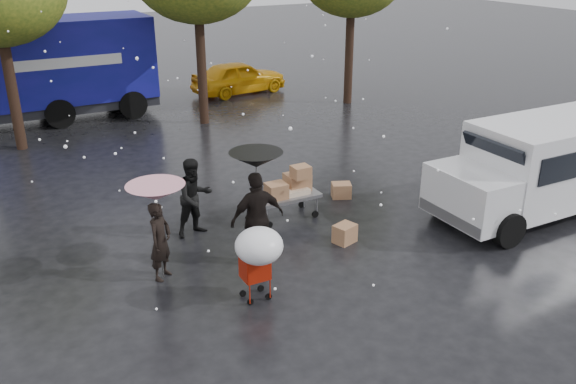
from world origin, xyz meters
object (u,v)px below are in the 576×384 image
person_pink (160,241)px  yellow_taxi (239,77)px  blue_truck (39,71)px  vendor_cart (289,188)px  shopping_cart (258,249)px  person_black (257,218)px  white_van (539,167)px

person_pink → yellow_taxi: bearing=18.2°
blue_truck → yellow_taxi: (7.75, 0.56, -1.08)m
vendor_cart → blue_truck: size_ratio=0.18×
shopping_cart → person_pink: bearing=127.0°
person_black → yellow_taxi: 14.44m
shopping_cart → white_van: size_ratio=0.30×
person_black → blue_truck: size_ratio=0.23×
person_black → vendor_cart: size_ratio=1.26×
person_black → shopping_cart: person_black is taller
blue_truck → yellow_taxi: size_ratio=2.10×
vendor_cart → white_van: bearing=-25.8°
person_pink → vendor_cart: size_ratio=1.02×
vendor_cart → blue_truck: bearing=108.6°
vendor_cart → yellow_taxi: 12.42m
person_pink → blue_truck: blue_truck is taller
person_pink → shopping_cart: 2.09m
person_black → white_van: size_ratio=0.39×
yellow_taxi → vendor_cart: bearing=154.4°
blue_truck → yellow_taxi: blue_truck is taller
white_van → blue_truck: blue_truck is taller
shopping_cart → yellow_taxi: 15.94m
blue_truck → white_van: bearing=-56.9°
person_black → vendor_cart: bearing=-134.6°
person_pink → person_black: bearing=-51.2°
blue_truck → person_pink: bearing=-88.4°
shopping_cart → person_black: bearing=65.2°
person_black → blue_truck: bearing=-79.9°
person_pink → yellow_taxi: 14.99m
white_van → yellow_taxi: white_van is taller
person_pink → yellow_taxi: (7.40, 13.04, -0.10)m
yellow_taxi → person_black: bearing=150.6°
yellow_taxi → shopping_cart: bearing=150.4°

